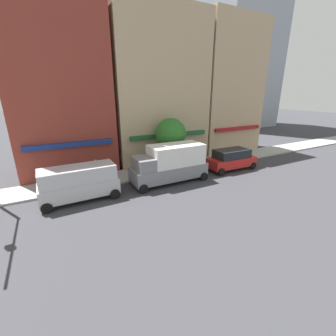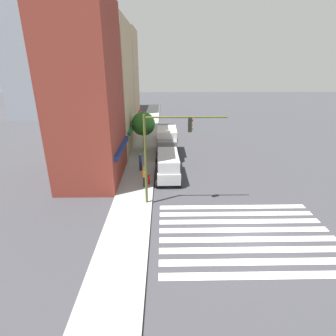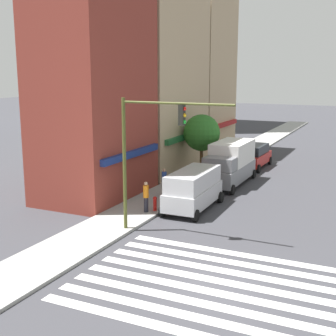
{
  "view_description": "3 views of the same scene",
  "coord_description": "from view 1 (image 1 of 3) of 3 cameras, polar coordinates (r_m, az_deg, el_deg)",
  "views": [
    {
      "loc": [
        7.7,
        -10.38,
        6.97
      ],
      "look_at": [
        15.76,
        4.7,
        1.2
      ],
      "focal_mm": 24.0,
      "sensor_mm": 36.0,
      "label": 1
    },
    {
      "loc": [
        -13.61,
        5.11,
        9.72
      ],
      "look_at": [
        9.0,
        4.7,
        1.0
      ],
      "focal_mm": 28.0,
      "sensor_mm": 36.0,
      "label": 2
    },
    {
      "loc": [
        -15.7,
        -5.29,
        8.05
      ],
      "look_at": [
        4.03,
        4.0,
        3.5
      ],
      "focal_mm": 50.0,
      "sensor_mm": 36.0,
      "label": 3
    }
  ],
  "objects": [
    {
      "name": "storefront_row",
      "position": [
        24.23,
        -2.83,
        19.65
      ],
      "size": [
        25.95,
        5.3,
        15.05
      ],
      "color": "maroon",
      "rests_on": "ground_plane"
    },
    {
      "name": "tower_distant",
      "position": [
        55.42,
        17.67,
        32.04
      ],
      "size": [
        14.11,
        13.2,
        41.04
      ],
      "color": "#939EAD",
      "rests_on": "ground_plane"
    },
    {
      "name": "van_silver",
      "position": [
        16.17,
        -21.64,
        -3.31
      ],
      "size": [
        5.04,
        2.22,
        2.34
      ],
      "rotation": [
        0.0,
        0.0,
        0.02
      ],
      "color": "#B7B7BC",
      "rests_on": "ground_plane"
    },
    {
      "name": "box_truck_grey",
      "position": [
        18.01,
        0.54,
        1.26
      ],
      "size": [
        6.2,
        2.42,
        3.04
      ],
      "rotation": [
        0.0,
        0.0,
        0.0
      ],
      "color": "slate",
      "rests_on": "ground_plane"
    },
    {
      "name": "suv_red",
      "position": [
        21.95,
        15.75,
        2.24
      ],
      "size": [
        4.74,
        2.12,
        1.94
      ],
      "rotation": [
        0.0,
        0.0,
        -0.02
      ],
      "color": "#B21E19",
      "rests_on": "ground_plane"
    },
    {
      "name": "pedestrian_orange_vest",
      "position": [
        18.14,
        -28.85,
        -2.75
      ],
      "size": [
        0.32,
        0.32,
        1.77
      ],
      "rotation": [
        0.0,
        0.0,
        6.02
      ],
      "color": "#23232D",
      "rests_on": "sidewalk_left"
    },
    {
      "name": "pedestrian_blue_shirt",
      "position": [
        18.94,
        -17.77,
        -0.41
      ],
      "size": [
        0.32,
        0.32,
        1.77
      ],
      "rotation": [
        0.0,
        0.0,
        1.49
      ],
      "color": "#23232D",
      "rests_on": "sidewalk_left"
    },
    {
      "name": "fire_hydrant",
      "position": [
        17.95,
        -27.25,
        -4.28
      ],
      "size": [
        0.24,
        0.24,
        0.84
      ],
      "color": "red",
      "rests_on": "sidewalk_left"
    },
    {
      "name": "street_tree",
      "position": [
        20.72,
        0.68,
        8.69
      ],
      "size": [
        2.81,
        2.81,
        4.66
      ],
      "color": "brown",
      "rests_on": "sidewalk_left"
    }
  ]
}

